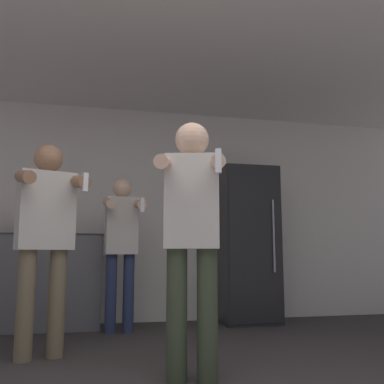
# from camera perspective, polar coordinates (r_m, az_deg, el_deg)

# --- Properties ---
(wall_back) EXTENTS (7.00, 0.06, 2.55)m
(wall_back) POSITION_cam_1_polar(r_m,az_deg,el_deg) (5.21, -7.20, -2.81)
(wall_back) COLOR silver
(wall_back) RESTS_ON ground_plane
(ceiling_slab) EXTENTS (7.00, 3.83, 0.05)m
(ceiling_slab) POSITION_cam_1_polar(r_m,az_deg,el_deg) (3.94, -4.35, 18.80)
(ceiling_slab) COLOR silver
(ceiling_slab) RESTS_ON wall_back
(refrigerator) EXTENTS (0.64, 0.65, 1.80)m
(refrigerator) POSITION_cam_1_polar(r_m,az_deg,el_deg) (5.12, 7.27, -6.92)
(refrigerator) COLOR #262628
(refrigerator) RESTS_ON ground_plane
(counter) EXTENTS (1.73, 0.53, 1.00)m
(counter) POSITION_cam_1_polar(r_m,az_deg,el_deg) (4.95, -22.09, -10.99)
(counter) COLOR slate
(counter) RESTS_ON ground_plane
(bottle_green_wine) EXTENTS (0.09, 0.09, 0.25)m
(bottle_green_wine) POSITION_cam_1_polar(r_m,az_deg,el_deg) (4.91, -21.51, -4.05)
(bottle_green_wine) COLOR maroon
(bottle_green_wine) RESTS_ON counter
(bottle_clear_vodka) EXTENTS (0.07, 0.07, 0.27)m
(bottle_clear_vodka) POSITION_cam_1_polar(r_m,az_deg,el_deg) (4.87, -17.93, -4.20)
(bottle_clear_vodka) COLOR maroon
(bottle_clear_vodka) RESTS_ON counter
(person_woman_foreground) EXTENTS (0.50, 0.55, 1.65)m
(person_woman_foreground) POSITION_cam_1_polar(r_m,az_deg,el_deg) (2.77, -0.00, -4.57)
(person_woman_foreground) COLOR #38422D
(person_woman_foreground) RESTS_ON ground_plane
(person_man_side) EXTENTS (0.58, 0.56, 1.65)m
(person_man_side) POSITION_cam_1_polar(r_m,az_deg,el_deg) (3.53, -18.95, -4.66)
(person_man_side) COLOR #75664C
(person_man_side) RESTS_ON ground_plane
(person_spectator_back) EXTENTS (0.43, 0.44, 1.57)m
(person_spectator_back) POSITION_cam_1_polar(r_m,az_deg,el_deg) (4.48, -9.42, -6.09)
(person_spectator_back) COLOR navy
(person_spectator_back) RESTS_ON ground_plane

